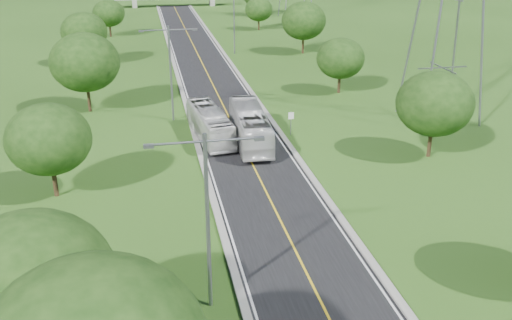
{
  "coord_description": "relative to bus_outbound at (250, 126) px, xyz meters",
  "views": [
    {
      "loc": [
        -8.59,
        -13.93,
        19.25
      ],
      "look_at": [
        -0.9,
        24.97,
        3.0
      ],
      "focal_mm": 40.0,
      "sensor_mm": 36.0,
      "label": 1
    }
  ],
  "objects": [
    {
      "name": "tree_lb",
      "position": [
        -16.8,
        -8.5,
        2.92
      ],
      "size": [
        6.3,
        6.3,
        7.33
      ],
      "color": "black",
      "rests_on": "ground"
    },
    {
      "name": "tree_lc",
      "position": [
        -15.8,
        13.5,
        3.85
      ],
      "size": [
        7.56,
        7.56,
        8.79
      ],
      "color": "black",
      "rests_on": "ground"
    },
    {
      "name": "ground",
      "position": [
        -0.8,
        23.5,
        -1.73
      ],
      "size": [
        260.0,
        260.0,
        0.0
      ],
      "primitive_type": "plane",
      "color": "#264814",
      "rests_on": "ground"
    },
    {
      "name": "speed_limit_sign",
      "position": [
        4.4,
        1.48,
        -0.13
      ],
      "size": [
        0.55,
        0.09,
        2.4
      ],
      "color": "slate",
      "rests_on": "ground"
    },
    {
      "name": "streetlight_mid_left",
      "position": [
        -6.8,
        8.5,
        4.22
      ],
      "size": [
        5.9,
        0.25,
        10.0
      ],
      "color": "slate",
      "rests_on": "ground"
    },
    {
      "name": "tree_ld",
      "position": [
        -17.8,
        37.5,
        3.23
      ],
      "size": [
        6.72,
        6.72,
        7.82
      ],
      "color": "black",
      "rests_on": "ground"
    },
    {
      "name": "bus_inbound",
      "position": [
        -3.6,
        2.0,
        -0.18
      ],
      "size": [
        3.71,
        10.91,
        2.98
      ],
      "primitive_type": "imported",
      "rotation": [
        0.0,
        0.0,
        0.11
      ],
      "color": "silver",
      "rests_on": "road"
    },
    {
      "name": "tree_rb",
      "position": [
        15.2,
        -6.5,
        3.23
      ],
      "size": [
        6.72,
        6.72,
        7.82
      ],
      "color": "black",
      "rests_on": "ground"
    },
    {
      "name": "tree_rd",
      "position": [
        16.2,
        39.5,
        3.54
      ],
      "size": [
        7.14,
        7.14,
        8.3
      ],
      "color": "black",
      "rests_on": "ground"
    },
    {
      "name": "tree_la",
      "position": [
        -14.8,
        -28.5,
        3.54
      ],
      "size": [
        7.14,
        7.14,
        8.3
      ],
      "color": "black",
      "rests_on": "ground"
    },
    {
      "name": "streetlight_near_left",
      "position": [
        -6.8,
        -24.5,
        4.22
      ],
      "size": [
        5.9,
        0.25,
        10.0
      ],
      "color": "slate",
      "rests_on": "ground"
    },
    {
      "name": "curb_left",
      "position": [
        -5.05,
        29.5,
        -1.62
      ],
      "size": [
        0.5,
        150.0,
        0.22
      ],
      "primitive_type": "cube",
      "color": "gray",
      "rests_on": "ground"
    },
    {
      "name": "tree_re",
      "position": [
        13.7,
        63.5,
        2.29
      ],
      "size": [
        5.46,
        5.46,
        6.35
      ],
      "color": "black",
      "rests_on": "ground"
    },
    {
      "name": "bus_outbound",
      "position": [
        0.0,
        0.0,
        0.0
      ],
      "size": [
        3.43,
        12.11,
        3.34
      ],
      "primitive_type": "imported",
      "rotation": [
        0.0,
        0.0,
        3.09
      ],
      "color": "silver",
      "rests_on": "road"
    },
    {
      "name": "tree_le",
      "position": [
        -15.3,
        61.5,
        2.61
      ],
      "size": [
        5.88,
        5.88,
        6.84
      ],
      "color": "black",
      "rests_on": "ground"
    },
    {
      "name": "curb_right",
      "position": [
        3.45,
        29.5,
        -1.62
      ],
      "size": [
        0.5,
        150.0,
        0.22
      ],
      "primitive_type": "cube",
      "color": "gray",
      "rests_on": "ground"
    },
    {
      "name": "tree_rc",
      "position": [
        14.2,
        15.5,
        2.61
      ],
      "size": [
        5.88,
        5.88,
        6.84
      ],
      "color": "black",
      "rests_on": "ground"
    },
    {
      "name": "road",
      "position": [
        -0.8,
        29.5,
        -1.7
      ],
      "size": [
        8.0,
        150.0,
        0.06
      ],
      "primitive_type": "cube",
      "color": "black",
      "rests_on": "ground"
    },
    {
      "name": "streetlight_far_right",
      "position": [
        5.2,
        41.5,
        4.22
      ],
      "size": [
        5.9,
        0.25,
        10.0
      ],
      "color": "slate",
      "rests_on": "ground"
    }
  ]
}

